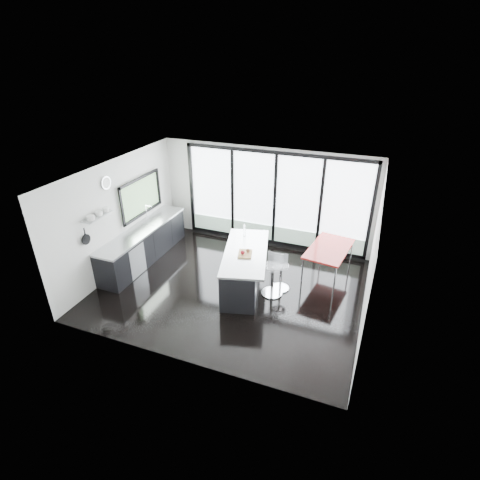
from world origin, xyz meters
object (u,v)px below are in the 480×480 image
at_px(island, 242,268).
at_px(red_table, 328,262).
at_px(bar_stool_far, 281,277).
at_px(bar_stool_near, 272,280).

height_order(island, red_table, island).
height_order(bar_stool_far, red_table, red_table).
distance_m(island, bar_stool_far, 0.92).
bearing_deg(bar_stool_near, bar_stool_far, 70.19).
xyz_separation_m(bar_stool_near, red_table, (1.06, 1.19, 0.02)).
xyz_separation_m(island, bar_stool_near, (0.77, -0.10, -0.09)).
relative_size(bar_stool_near, red_table, 0.50).
relative_size(bar_stool_near, bar_stool_far, 1.17).
distance_m(island, red_table, 2.13).
xyz_separation_m(bar_stool_near, bar_stool_far, (0.12, 0.27, -0.05)).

